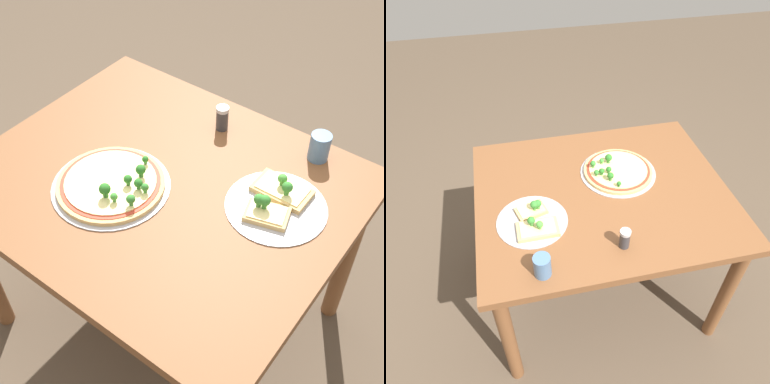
% 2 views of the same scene
% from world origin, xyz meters
% --- Properties ---
extents(ground_plane, '(8.00, 8.00, 0.00)m').
position_xyz_m(ground_plane, '(0.00, 0.00, 0.00)').
color(ground_plane, brown).
extents(dining_table, '(1.10, 0.91, 0.72)m').
position_xyz_m(dining_table, '(0.00, 0.00, 0.63)').
color(dining_table, brown).
rests_on(dining_table, ground_plane).
extents(pizza_tray_whole, '(0.35, 0.35, 0.07)m').
position_xyz_m(pizza_tray_whole, '(0.10, 0.10, 0.74)').
color(pizza_tray_whole, '#A3A3A8').
rests_on(pizza_tray_whole, dining_table).
extents(pizza_tray_slice, '(0.29, 0.29, 0.07)m').
position_xyz_m(pizza_tray_slice, '(-0.32, -0.12, 0.74)').
color(pizza_tray_slice, '#A3A3A8').
rests_on(pizza_tray_slice, dining_table).
extents(drinking_cup, '(0.06, 0.06, 0.09)m').
position_xyz_m(drinking_cup, '(-0.32, -0.37, 0.77)').
color(drinking_cup, '#4C7099').
rests_on(drinking_cup, dining_table).
extents(condiment_shaker, '(0.04, 0.04, 0.08)m').
position_xyz_m(condiment_shaker, '(0.00, -0.31, 0.77)').
color(condiment_shaker, '#333338').
rests_on(condiment_shaker, dining_table).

